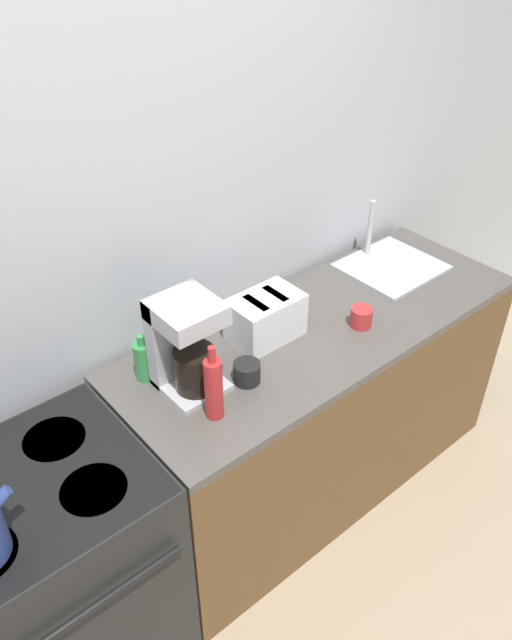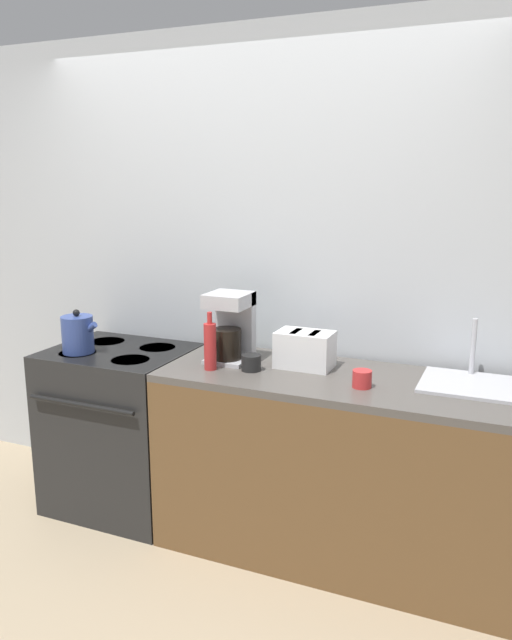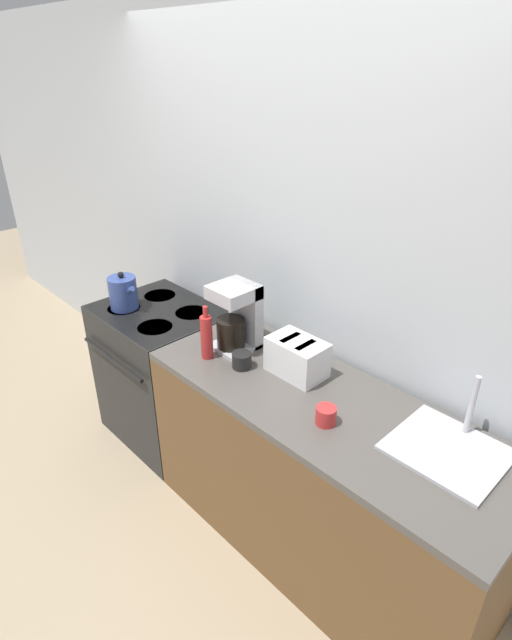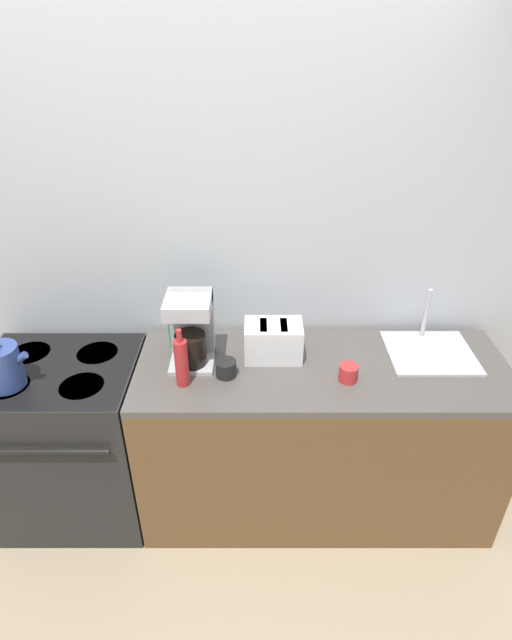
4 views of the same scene
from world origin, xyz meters
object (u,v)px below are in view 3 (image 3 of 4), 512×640
at_px(toaster, 297,357).
at_px(cup_red, 326,415).
at_px(coffee_maker, 237,315).
at_px(bottle_green, 243,319).
at_px(bottle_red, 207,336).
at_px(cup_black, 242,360).
at_px(stove, 164,372).
at_px(kettle, 123,293).

height_order(toaster, cup_red, toaster).
distance_m(coffee_maker, bottle_green, 0.19).
xyz_separation_m(bottle_red, cup_black, (0.19, 0.06, -0.08)).
height_order(stove, bottle_green, bottle_green).
bearing_deg(cup_black, toaster, 35.15).
height_order(coffee_maker, bottle_green, coffee_maker).
bearing_deg(cup_red, toaster, 150.31).
relative_size(stove, toaster, 3.32).
distance_m(coffee_maker, bottle_red, 0.20).
relative_size(stove, bottle_green, 4.91).
xyz_separation_m(toaster, cup_red, (0.33, -0.19, -0.05)).
relative_size(stove, coffee_maker, 2.59).
distance_m(stove, cup_black, 0.95).
distance_m(bottle_red, cup_black, 0.22).
bearing_deg(stove, coffee_maker, 6.21).
relative_size(kettle, toaster, 0.86).
bearing_deg(kettle, bottle_red, 0.56).
bearing_deg(coffee_maker, cup_red, -12.45).
bearing_deg(toaster, coffee_maker, -175.33).
relative_size(stove, cup_black, 9.49).
height_order(stove, cup_red, cup_red).
distance_m(bottle_green, cup_black, 0.36).
bearing_deg(bottle_green, cup_red, -19.05).
height_order(stove, kettle, kettle).
xyz_separation_m(kettle, cup_black, (0.98, 0.07, -0.06)).
xyz_separation_m(coffee_maker, cup_red, (0.72, -0.16, -0.14)).
bearing_deg(coffee_maker, toaster, 4.67).
height_order(coffee_maker, cup_black, coffee_maker).
height_order(bottle_green, cup_red, bottle_green).
bearing_deg(cup_red, cup_black, 176.36).
bearing_deg(kettle, bottle_green, 24.05).
height_order(coffee_maker, cup_red, coffee_maker).
bearing_deg(bottle_red, stove, 169.47).
height_order(kettle, cup_red, kettle).
distance_m(kettle, bottle_green, 0.78).
bearing_deg(cup_red, bottle_green, 160.95).
bearing_deg(toaster, cup_red, -29.69).
bearing_deg(coffee_maker, stove, -173.79).
bearing_deg(stove, cup_black, -3.74).
bearing_deg(coffee_maker, bottle_green, 128.46).
bearing_deg(kettle, cup_red, 1.32).
xyz_separation_m(kettle, cup_red, (1.53, 0.04, -0.06)).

